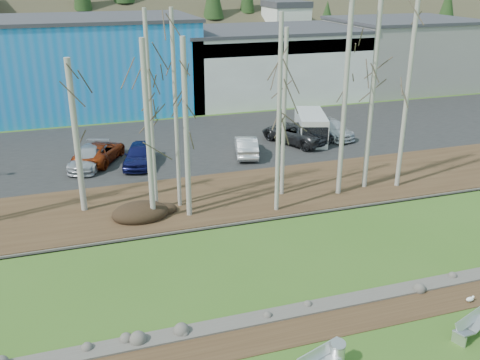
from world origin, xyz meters
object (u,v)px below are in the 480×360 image
object	(u,v)px
van_white	(311,128)
car_5	(295,133)
litter_bin	(337,355)
car_2	(89,157)
car_4	(246,146)
seagull	(470,299)
car_3	(139,155)
car_1	(100,152)
car_6	(331,128)
bench_damaged	(470,326)

from	to	relation	value
van_white	car_5	bearing A→B (deg)	-161.78
litter_bin	car_2	size ratio (longest dim) A/B	0.18
car_4	seagull	bearing A→B (deg)	112.53
car_2	car_5	bearing A→B (deg)	24.06
litter_bin	car_3	size ratio (longest dim) A/B	0.19
car_1	seagull	bearing A→B (deg)	147.87
car_4	car_3	bearing A→B (deg)	12.54
litter_bin	car_6	distance (m)	25.81
bench_damaged	car_1	distance (m)	25.36
bench_damaged	car_6	bearing A→B (deg)	54.25
bench_damaged	car_1	bearing A→B (deg)	95.39
bench_damaged	car_1	world-z (taller)	car_1
car_5	car_6	size ratio (longest dim) A/B	1.18
car_4	car_2	bearing A→B (deg)	9.21
car_4	van_white	bearing A→B (deg)	-149.10
car_5	car_6	bearing A→B (deg)	163.31
seagull	car_4	distance (m)	19.53
car_3	car_5	distance (m)	11.84
litter_bin	car_3	bearing A→B (deg)	99.25
car_2	car_5	distance (m)	14.93
car_2	car_4	bearing A→B (deg)	16.11
car_4	car_5	world-z (taller)	car_5
seagull	car_2	world-z (taller)	car_2
car_2	car_6	distance (m)	18.17
litter_bin	car_6	xyz separation A→B (m)	(11.52, 23.09, 0.39)
car_6	car_5	bearing A→B (deg)	-177.61
seagull	van_white	world-z (taller)	van_white
seagull	car_3	world-z (taller)	car_3
car_5	car_3	bearing A→B (deg)	-18.66
car_1	car_5	distance (m)	14.17
car_3	car_6	distance (m)	15.09
car_2	car_3	size ratio (longest dim) A/B	1.05
car_3	van_white	world-z (taller)	van_white
bench_damaged	seagull	xyz separation A→B (m)	(1.44, 1.66, -0.22)
car_3	car_6	bearing A→B (deg)	24.37
litter_bin	van_white	xyz separation A→B (m)	(9.58, 22.60, 0.76)
litter_bin	car_3	xyz separation A→B (m)	(-3.45, 21.15, 0.45)
seagull	car_3	size ratio (longest dim) A/B	0.09
car_4	car_1	bearing A→B (deg)	3.75
seagull	car_5	bearing A→B (deg)	85.92
litter_bin	seagull	bearing A→B (deg)	13.49
bench_damaged	car_3	distance (m)	22.92
car_4	car_5	distance (m)	4.72
car_4	car_6	size ratio (longest dim) A/B	0.89
car_5	van_white	xyz separation A→B (m)	(1.27, 0.01, 0.27)
bench_damaged	van_white	world-z (taller)	van_white
car_2	car_3	xyz separation A→B (m)	(3.16, -0.72, 0.08)
litter_bin	car_6	size ratio (longest dim) A/B	0.18
car_3	car_4	world-z (taller)	car_3
bench_damaged	seagull	world-z (taller)	bench_damaged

